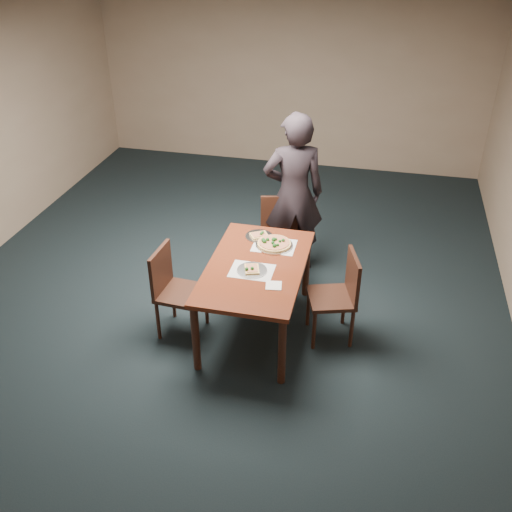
% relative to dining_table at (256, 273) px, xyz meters
% --- Properties ---
extents(ground, '(8.00, 8.00, 0.00)m').
position_rel_dining_table_xyz_m(ground, '(-0.47, 0.33, -0.66)').
color(ground, black).
rests_on(ground, ground).
extents(room_shell, '(8.00, 8.00, 8.00)m').
position_rel_dining_table_xyz_m(room_shell, '(-0.47, 0.33, 1.08)').
color(room_shell, tan).
rests_on(room_shell, ground).
extents(dining_table, '(0.90, 1.50, 0.75)m').
position_rel_dining_table_xyz_m(dining_table, '(0.00, 0.00, 0.00)').
color(dining_table, '#521E10').
rests_on(dining_table, ground).
extents(chair_far, '(0.50, 0.50, 0.91)m').
position_rel_dining_table_xyz_m(chair_far, '(0.02, 1.07, -0.14)').
color(chair_far, black).
rests_on(chair_far, ground).
extents(chair_left, '(0.45, 0.45, 0.91)m').
position_rel_dining_table_xyz_m(chair_left, '(-0.77, -0.19, -0.14)').
color(chair_left, black).
rests_on(chair_left, ground).
extents(chair_right, '(0.53, 0.53, 0.91)m').
position_rel_dining_table_xyz_m(chair_right, '(0.80, 0.07, -0.14)').
color(chair_right, black).
rests_on(chair_right, ground).
extents(diner, '(0.78, 0.62, 1.85)m').
position_rel_dining_table_xyz_m(diner, '(0.14, 1.23, 0.27)').
color(diner, black).
rests_on(diner, ground).
extents(placemat_main, '(0.42, 0.32, 0.00)m').
position_rel_dining_table_xyz_m(placemat_main, '(0.10, 0.39, 0.09)').
color(placemat_main, white).
rests_on(placemat_main, dining_table).
extents(placemat_near, '(0.40, 0.30, 0.00)m').
position_rel_dining_table_xyz_m(placemat_near, '(-0.01, -0.10, 0.09)').
color(placemat_near, white).
rests_on(placemat_near, dining_table).
extents(pizza_pan, '(0.37, 0.37, 0.07)m').
position_rel_dining_table_xyz_m(pizza_pan, '(0.09, 0.39, 0.12)').
color(pizza_pan, silver).
rests_on(pizza_pan, dining_table).
extents(slice_plate_near, '(0.28, 0.28, 0.06)m').
position_rel_dining_table_xyz_m(slice_plate_near, '(-0.02, -0.11, 0.11)').
color(slice_plate_near, silver).
rests_on(slice_plate_near, dining_table).
extents(slice_plate_far, '(0.28, 0.28, 0.06)m').
position_rel_dining_table_xyz_m(slice_plate_far, '(-0.09, 0.53, 0.10)').
color(slice_plate_far, silver).
rests_on(slice_plate_far, dining_table).
extents(napkin, '(0.16, 0.16, 0.01)m').
position_rel_dining_table_xyz_m(napkin, '(0.23, -0.30, 0.09)').
color(napkin, white).
rests_on(napkin, dining_table).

